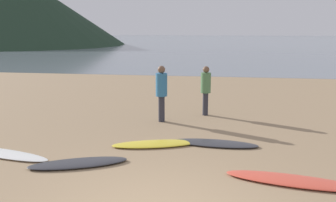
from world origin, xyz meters
name	(u,v)px	position (x,y,z in m)	size (l,w,h in m)	color
ground_plane	(200,97)	(0.00, 10.00, -0.10)	(120.00, 120.00, 0.20)	#997C5B
ocean_water	(219,42)	(0.00, 65.76, 0.00)	(140.00, 100.00, 0.01)	slate
headland_hill	(14,8)	(-31.01, 48.22, 5.60)	(33.53, 33.53, 11.20)	#1E3323
surfboard_0	(5,154)	(-3.77, 2.18, 0.03)	(2.34, 0.49, 0.07)	white
surfboard_1	(78,163)	(-1.93, 1.87, 0.04)	(1.99, 0.57, 0.09)	#333338
surfboard_2	(155,144)	(-0.62, 3.34, 0.04)	(2.04, 0.58, 0.08)	yellow
surfboard_3	(215,143)	(0.81, 3.61, 0.04)	(2.02, 0.59, 0.07)	#333338
surfboard_4	(294,181)	(2.26, 1.64, 0.04)	(2.45, 0.58, 0.08)	#D84C38
person_0	(206,87)	(0.41, 6.58, 0.92)	(0.32, 0.32, 1.57)	#2D2D38
person_1	(161,89)	(-0.84, 5.57, 0.98)	(0.34, 0.34, 1.66)	#2D2D38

